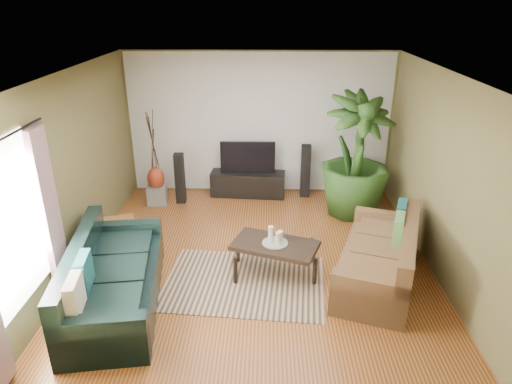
{
  "coord_description": "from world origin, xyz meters",
  "views": [
    {
      "loc": [
        0.13,
        -5.67,
        3.57
      ],
      "look_at": [
        0.0,
        0.2,
        1.05
      ],
      "focal_mm": 32.0,
      "sensor_mm": 36.0,
      "label": 1
    }
  ],
  "objects_px": {
    "television": "(248,157)",
    "speaker_left": "(180,178)",
    "potted_plant": "(356,156)",
    "sofa_right": "(378,252)",
    "pedestal": "(157,195)",
    "sofa_left": "(115,274)",
    "coffee_table": "(275,258)",
    "tv_stand": "(248,184)",
    "vase": "(156,178)",
    "speaker_right": "(305,171)",
    "side_table": "(121,235)"
  },
  "relations": [
    {
      "from": "television",
      "to": "speaker_left",
      "type": "relative_size",
      "value": 1.09
    },
    {
      "from": "television",
      "to": "speaker_left",
      "type": "xyz_separation_m",
      "value": [
        -1.25,
        -0.35,
        -0.3
      ]
    },
    {
      "from": "television",
      "to": "potted_plant",
      "type": "height_order",
      "value": "potted_plant"
    },
    {
      "from": "speaker_left",
      "to": "potted_plant",
      "type": "bearing_deg",
      "value": -10.25
    },
    {
      "from": "sofa_right",
      "to": "television",
      "type": "height_order",
      "value": "television"
    },
    {
      "from": "television",
      "to": "pedestal",
      "type": "bearing_deg",
      "value": -165.96
    },
    {
      "from": "television",
      "to": "speaker_left",
      "type": "height_order",
      "value": "television"
    },
    {
      "from": "sofa_left",
      "to": "potted_plant",
      "type": "height_order",
      "value": "potted_plant"
    },
    {
      "from": "coffee_table",
      "to": "television",
      "type": "bearing_deg",
      "value": 119.73
    },
    {
      "from": "coffee_table",
      "to": "potted_plant",
      "type": "distance_m",
      "value": 2.56
    },
    {
      "from": "speaker_left",
      "to": "potted_plant",
      "type": "xyz_separation_m",
      "value": [
        3.13,
        -0.4,
        0.6
      ]
    },
    {
      "from": "sofa_left",
      "to": "sofa_right",
      "type": "bearing_deg",
      "value": -88.34
    },
    {
      "from": "sofa_right",
      "to": "speaker_left",
      "type": "bearing_deg",
      "value": -110.01
    },
    {
      "from": "coffee_table",
      "to": "television",
      "type": "relative_size",
      "value": 1.1
    },
    {
      "from": "tv_stand",
      "to": "television",
      "type": "xyz_separation_m",
      "value": [
        0.0,
        0.0,
        0.54
      ]
    },
    {
      "from": "sofa_left",
      "to": "speaker_left",
      "type": "xyz_separation_m",
      "value": [
        0.26,
        3.1,
        0.05
      ]
    },
    {
      "from": "vase",
      "to": "speaker_left",
      "type": "bearing_deg",
      "value": 9.17
    },
    {
      "from": "speaker_right",
      "to": "tv_stand",
      "type": "bearing_deg",
      "value": -177.18
    },
    {
      "from": "sofa_left",
      "to": "potted_plant",
      "type": "xyz_separation_m",
      "value": [
        3.39,
        2.7,
        0.64
      ]
    },
    {
      "from": "tv_stand",
      "to": "potted_plant",
      "type": "height_order",
      "value": "potted_plant"
    },
    {
      "from": "speaker_left",
      "to": "potted_plant",
      "type": "height_order",
      "value": "potted_plant"
    },
    {
      "from": "tv_stand",
      "to": "vase",
      "type": "bearing_deg",
      "value": -161.52
    },
    {
      "from": "speaker_left",
      "to": "speaker_right",
      "type": "bearing_deg",
      "value": 5.42
    },
    {
      "from": "coffee_table",
      "to": "sofa_right",
      "type": "bearing_deg",
      "value": 14.33
    },
    {
      "from": "sofa_left",
      "to": "coffee_table",
      "type": "bearing_deg",
      "value": -78.28
    },
    {
      "from": "sofa_left",
      "to": "vase",
      "type": "bearing_deg",
      "value": -5.19
    },
    {
      "from": "television",
      "to": "potted_plant",
      "type": "xyz_separation_m",
      "value": [
        1.88,
        -0.74,
        0.3
      ]
    },
    {
      "from": "coffee_table",
      "to": "vase",
      "type": "bearing_deg",
      "value": 152.86
    },
    {
      "from": "vase",
      "to": "side_table",
      "type": "height_order",
      "value": "vase"
    },
    {
      "from": "speaker_left",
      "to": "sofa_right",
      "type": "bearing_deg",
      "value": -41.87
    },
    {
      "from": "tv_stand",
      "to": "speaker_right",
      "type": "xyz_separation_m",
      "value": [
        1.1,
        0.0,
        0.27
      ]
    },
    {
      "from": "tv_stand",
      "to": "pedestal",
      "type": "distance_m",
      "value": 1.73
    },
    {
      "from": "vase",
      "to": "side_table",
      "type": "distance_m",
      "value": 1.73
    },
    {
      "from": "pedestal",
      "to": "vase",
      "type": "bearing_deg",
      "value": 180.0
    },
    {
      "from": "speaker_right",
      "to": "potted_plant",
      "type": "height_order",
      "value": "potted_plant"
    },
    {
      "from": "vase",
      "to": "side_table",
      "type": "relative_size",
      "value": 0.91
    },
    {
      "from": "tv_stand",
      "to": "pedestal",
      "type": "xyz_separation_m",
      "value": [
        -1.68,
        -0.42,
        -0.06
      ]
    },
    {
      "from": "sofa_left",
      "to": "sofa_right",
      "type": "height_order",
      "value": "same"
    },
    {
      "from": "pedestal",
      "to": "coffee_table",
      "type": "bearing_deg",
      "value": -46.84
    },
    {
      "from": "speaker_left",
      "to": "side_table",
      "type": "distance_m",
      "value": 1.89
    },
    {
      "from": "speaker_left",
      "to": "tv_stand",
      "type": "bearing_deg",
      "value": 12.63
    },
    {
      "from": "coffee_table",
      "to": "tv_stand",
      "type": "bearing_deg",
      "value": 119.73
    },
    {
      "from": "sofa_left",
      "to": "vase",
      "type": "relative_size",
      "value": 5.28
    },
    {
      "from": "pedestal",
      "to": "vase",
      "type": "xyz_separation_m",
      "value": [
        -0.0,
        0.0,
        0.33
      ]
    },
    {
      "from": "sofa_left",
      "to": "speaker_left",
      "type": "bearing_deg",
      "value": -13.21
    },
    {
      "from": "speaker_left",
      "to": "television",
      "type": "bearing_deg",
      "value": 12.63
    },
    {
      "from": "speaker_left",
      "to": "side_table",
      "type": "height_order",
      "value": "speaker_left"
    },
    {
      "from": "tv_stand",
      "to": "sofa_left",
      "type": "bearing_deg",
      "value": -109.13
    },
    {
      "from": "tv_stand",
      "to": "television",
      "type": "distance_m",
      "value": 0.54
    },
    {
      "from": "tv_stand",
      "to": "speaker_right",
      "type": "distance_m",
      "value": 1.13
    }
  ]
}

